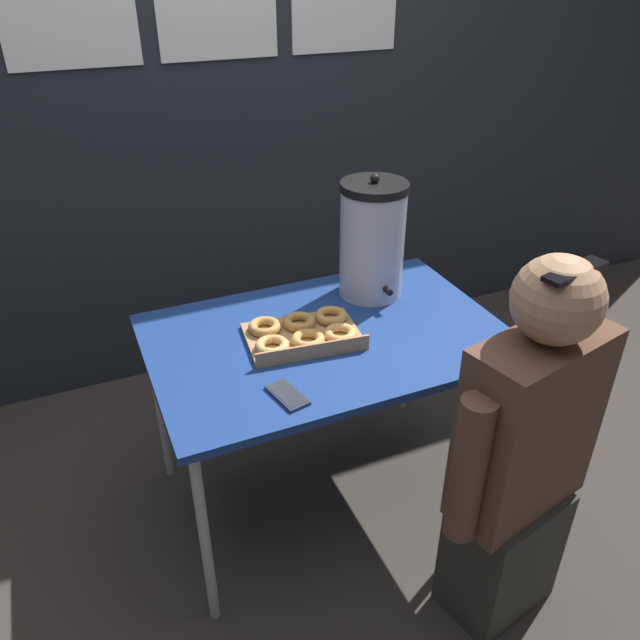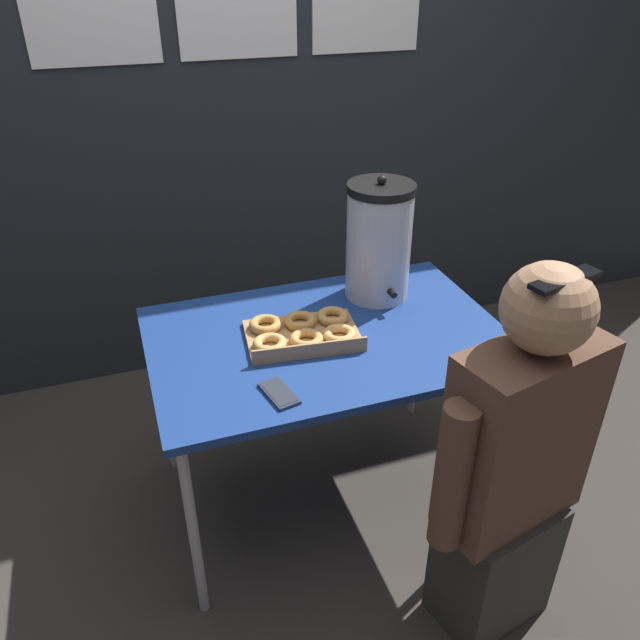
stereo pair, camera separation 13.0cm
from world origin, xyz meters
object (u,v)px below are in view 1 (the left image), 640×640
coffee_urn (372,240)px  cell_phone (287,395)px  donut_box (303,333)px  person_seated (521,462)px

coffee_urn → cell_phone: bearing=-137.5°
donut_box → coffee_urn: coffee_urn is taller
donut_box → person_seated: bearing=-51.7°
coffee_urn → person_seated: 0.90m
donut_box → person_seated: 0.76m
cell_phone → person_seated: (0.55, -0.37, -0.14)m
person_seated → donut_box: bearing=-70.7°
donut_box → cell_phone: bearing=-114.3°
donut_box → cell_phone: size_ratio=2.58×
donut_box → cell_phone: 0.30m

